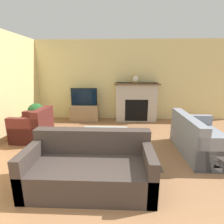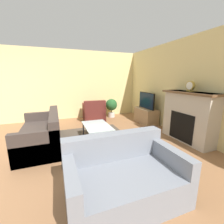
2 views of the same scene
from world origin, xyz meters
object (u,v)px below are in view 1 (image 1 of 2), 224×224
(armchair_by_window, at_px, (34,128))
(potted_plant, at_px, (36,113))
(couch_loveseat, at_px, (201,141))
(tv, at_px, (84,97))
(coffee_table, at_px, (105,132))
(couch_sectional, at_px, (90,168))
(mantel_clock, at_px, (135,79))

(armchair_by_window, distance_m, potted_plant, 0.90)
(potted_plant, bearing_deg, couch_loveseat, -18.49)
(tv, bearing_deg, coffee_table, -67.54)
(couch_sectional, distance_m, potted_plant, 3.25)
(coffee_table, bearing_deg, couch_sectional, -95.07)
(tv, height_order, couch_sectional, tv)
(tv, xyz_separation_m, potted_plant, (-1.27, -0.88, -0.35))
(couch_sectional, bearing_deg, couch_loveseat, 27.58)
(couch_sectional, xyz_separation_m, potted_plant, (-2.01, 2.54, 0.19))
(couch_loveseat, bearing_deg, armchair_by_window, 81.69)
(couch_loveseat, bearing_deg, coffee_table, 84.71)
(potted_plant, bearing_deg, mantel_clock, 18.25)
(tv, relative_size, couch_loveseat, 0.58)
(couch_loveseat, bearing_deg, potted_plant, 71.51)
(couch_loveseat, distance_m, potted_plant, 4.43)
(tv, relative_size, armchair_by_window, 1.02)
(mantel_clock, bearing_deg, couch_loveseat, -63.00)
(tv, height_order, coffee_table, tv)
(couch_sectional, height_order, potted_plant, couch_sectional)
(armchair_by_window, xyz_separation_m, potted_plant, (-0.30, 0.83, 0.18))
(armchair_by_window, height_order, mantel_clock, mantel_clock)
(tv, bearing_deg, armchair_by_window, -119.39)
(armchair_by_window, bearing_deg, couch_loveseat, 85.77)
(couch_sectional, height_order, couch_loveseat, same)
(coffee_table, distance_m, potted_plant, 2.45)
(potted_plant, bearing_deg, armchair_by_window, -70.18)
(couch_sectional, distance_m, mantel_clock, 3.83)
(tv, bearing_deg, mantel_clock, 3.49)
(couch_sectional, xyz_separation_m, couch_loveseat, (2.18, 1.14, -0.00))
(couch_loveseat, bearing_deg, couch_sectional, 117.58)
(couch_loveseat, xyz_separation_m, potted_plant, (-4.19, 1.40, 0.19))
(couch_loveseat, relative_size, armchair_by_window, 1.77)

